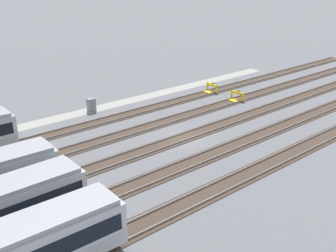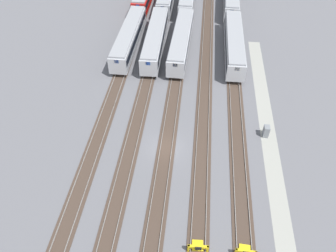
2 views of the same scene
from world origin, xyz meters
name	(u,v)px [view 1 (image 1 of 2)]	position (x,y,z in m)	size (l,w,h in m)	color
ground_plane	(184,138)	(0.00, 0.00, 0.00)	(400.00, 400.00, 0.00)	slate
service_walkway	(115,104)	(0.00, -12.93, 0.00)	(54.00, 2.00, 0.01)	#9E9E93
rail_track_nearest	(133,113)	(0.00, -8.92, 0.04)	(90.00, 2.23, 0.21)	#47382D
rail_track_near_inner	(157,124)	(0.00, -4.46, 0.04)	(90.00, 2.23, 0.21)	#47382D
rail_track_middle	(184,137)	(0.00, 0.00, 0.04)	(90.00, 2.24, 0.21)	#47382D
rail_track_far_inner	(216,153)	(0.00, 4.46, 0.04)	(90.00, 2.23, 0.21)	#47382D
rail_track_farthest	(254,171)	(0.00, 8.92, 0.04)	(90.00, 2.23, 0.21)	#47382D
bumper_stop_nearest_track	(211,89)	(-12.65, -8.93, 0.51)	(1.38, 2.01, 1.22)	yellow
bumper_stop_near_inner_track	(236,97)	(-12.67, -4.45, 0.51)	(1.38, 2.01, 1.22)	yellow
electrical_cabinet	(91,105)	(3.44, -12.48, 0.80)	(0.90, 0.73, 1.60)	gray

